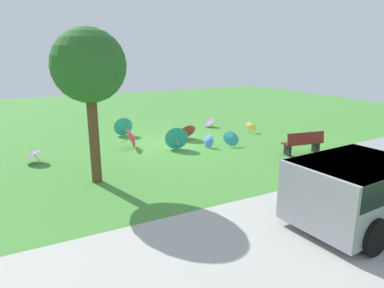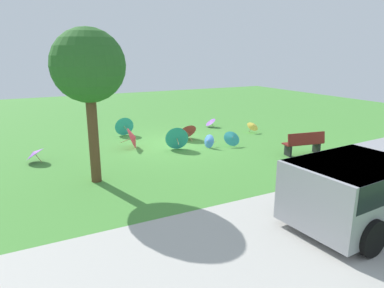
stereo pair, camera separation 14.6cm
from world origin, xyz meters
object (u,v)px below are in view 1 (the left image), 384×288
parasol_purple_1 (209,122)px  parasol_blue_0 (208,141)px  shade_tree (89,67)px  parasol_teal_1 (176,138)px  parasol_teal_2 (123,126)px  park_bench (303,143)px  parasol_red_1 (133,138)px  parasol_teal_0 (231,138)px  parasol_purple_2 (34,154)px  parasol_red_2 (186,131)px  parasol_yellow_1 (252,126)px  van_dark (373,181)px

parasol_purple_1 → parasol_blue_0: 4.19m
shade_tree → parasol_blue_0: (-4.96, -1.75, -3.13)m
parasol_teal_1 → parasol_teal_2: 3.58m
park_bench → parasol_red_1: size_ratio=1.66×
park_bench → parasol_teal_1: (3.96, -3.02, 0.01)m
parasol_teal_0 → parasol_purple_2: (7.50, -1.41, -0.01)m
parasol_red_1 → parasol_red_2: (-2.60, -0.33, -0.04)m
shade_tree → parasol_yellow_1: bearing=-159.4°
parasol_teal_0 → parasol_purple_2: parasol_teal_0 is taller
parasol_teal_2 → parasol_red_1: 2.45m
parasol_red_1 → parasol_blue_0: 3.07m
parasol_purple_2 → parasol_red_2: bearing=-174.8°
parasol_teal_2 → park_bench: bearing=128.8°
van_dark → parasol_teal_1: size_ratio=4.77×
parasol_teal_2 → parasol_blue_0: (-2.41, 3.83, -0.17)m
parasol_teal_0 → parasol_red_2: parasol_red_2 is taller
parasol_teal_1 → parasol_purple_1: bearing=-137.5°
shade_tree → parasol_teal_2: 6.81m
parasol_teal_0 → shade_tree: bearing=14.0°
van_dark → park_bench: van_dark is taller
parasol_yellow_1 → parasol_red_1: size_ratio=0.63×
parasol_teal_2 → parasol_purple_1: bearing=176.8°
parasol_teal_0 → parasol_red_2: bearing=-60.6°
van_dark → parasol_blue_0: size_ratio=7.69×
shade_tree → parasol_red_2: (-4.84, -3.48, -3.01)m
parasol_purple_2 → parasol_teal_1: bearing=172.4°
van_dark → parasol_red_2: bearing=-87.8°
van_dark → parasol_yellow_1: van_dark is taller
parasol_teal_1 → parasol_purple_1: (-3.41, -3.12, -0.19)m
parasol_teal_2 → parasol_red_1: (0.31, 2.43, -0.01)m
parasol_teal_1 → parasol_red_2: (-1.10, -1.28, -0.07)m
park_bench → parasol_blue_0: (2.74, -2.57, -0.18)m
parasol_teal_2 → parasol_blue_0: bearing=122.2°
park_bench → parasol_teal_2: 8.22m
van_dark → parasol_teal_1: van_dark is taller
parasol_teal_0 → parasol_blue_0: (1.00, -0.26, -0.07)m
parasol_purple_1 → park_bench: bearing=95.2°
van_dark → shade_tree: (5.17, -5.45, 2.50)m
parasol_blue_0 → parasol_red_2: bearing=-86.0°
park_bench → parasol_red_2: 5.17m
park_bench → shade_tree: size_ratio=0.37×
parasol_purple_2 → parasol_red_2: size_ratio=1.06×
van_dark → parasol_teal_0: van_dark is taller
parasol_purple_1 → parasol_teal_2: (4.60, -0.26, 0.17)m
parasol_purple_1 → parasol_blue_0: parasol_blue_0 is taller
park_bench → shade_tree: 8.29m
shade_tree → parasol_purple_1: shade_tree is taller
parasol_yellow_1 → parasol_red_2: size_ratio=0.72×
parasol_teal_1 → parasol_red_2: parasol_teal_1 is taller
parasol_red_2 → van_dark: bearing=92.2°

